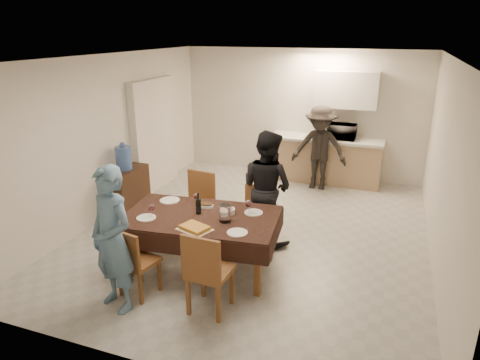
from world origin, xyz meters
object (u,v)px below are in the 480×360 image
object	(u,v)px
console	(127,191)
savoury_tart	(195,228)
person_near	(112,240)
wine_bottle	(198,203)
person_far	(267,187)
person_kitchen	(319,148)
dining_table	(201,218)
water_jug	(124,158)
water_pitcher	(225,213)
microwave	(342,132)

from	to	relation	value
console	savoury_tart	xyz separation A→B (m)	(2.06, -1.62, 0.39)
console	person_near	distance (m)	2.73
wine_bottle	savoury_tart	distance (m)	0.47
console	person_near	size ratio (longest dim) A/B	0.50
person_far	person_kitchen	distance (m)	2.47
person_near	person_kitchen	xyz separation A→B (m)	(1.42, 4.55, -0.02)
person_kitchen	savoury_tart	bearing A→B (deg)	-101.22
wine_bottle	person_far	xyz separation A→B (m)	(0.60, 1.00, -0.06)
dining_table	savoury_tart	world-z (taller)	savoury_tart
water_jug	person_kitchen	xyz separation A→B (m)	(2.83, 2.26, -0.15)
console	water_jug	bearing A→B (deg)	0.00
savoury_tart	person_kitchen	xyz separation A→B (m)	(0.77, 3.88, 0.04)
console	water_pitcher	distance (m)	2.69
wine_bottle	water_pitcher	distance (m)	0.41
water_pitcher	person_far	xyz separation A→B (m)	(0.20, 1.10, -0.03)
water_jug	person_near	bearing A→B (deg)	-58.43
water_pitcher	wine_bottle	bearing A→B (deg)	165.96
savoury_tart	microwave	world-z (taller)	microwave
person_far	person_near	bearing A→B (deg)	84.35
console	savoury_tart	bearing A→B (deg)	-38.25
dining_table	water_pitcher	distance (m)	0.38
wine_bottle	water_pitcher	xyz separation A→B (m)	(0.40, -0.10, -0.03)
microwave	savoury_tart	bearing A→B (deg)	75.52
person_far	console	bearing A→B (deg)	17.59
console	wine_bottle	bearing A→B (deg)	-32.01
water_pitcher	person_kitchen	bearing A→B (deg)	81.66
wine_bottle	water_jug	bearing A→B (deg)	147.99
water_jug	savoury_tart	xyz separation A→B (m)	(2.06, -1.62, -0.18)
microwave	person_kitchen	size ratio (longest dim) A/B	0.33
microwave	person_near	world-z (taller)	person_near
microwave	water_pitcher	bearing A→B (deg)	77.75
person_far	wine_bottle	bearing A→B (deg)	81.04
wine_bottle	person_near	distance (m)	1.21
person_near	savoury_tart	bearing A→B (deg)	64.53
microwave	person_near	size ratio (longest dim) A/B	0.32
water_jug	water_pitcher	xyz separation A→B (m)	(2.31, -1.29, -0.10)
wine_bottle	person_far	world-z (taller)	person_far
savoury_tart	person_kitchen	size ratio (longest dim) A/B	0.23
wine_bottle	person_far	distance (m)	1.17
wine_bottle	savoury_tart	size ratio (longest dim) A/B	0.75
water_pitcher	person_far	bearing A→B (deg)	79.70
water_pitcher	savoury_tart	world-z (taller)	water_pitcher
water_jug	console	bearing A→B (deg)	0.00
person_near	person_kitchen	world-z (taller)	person_near
microwave	person_kitchen	xyz separation A→B (m)	(-0.35, -0.45, -0.25)
water_jug	microwave	world-z (taller)	microwave
person_far	dining_table	bearing A→B (deg)	84.35
dining_table	person_far	size ratio (longest dim) A/B	1.23
dining_table	person_near	bearing A→B (deg)	-123.89
water_jug	savoury_tart	world-z (taller)	water_jug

